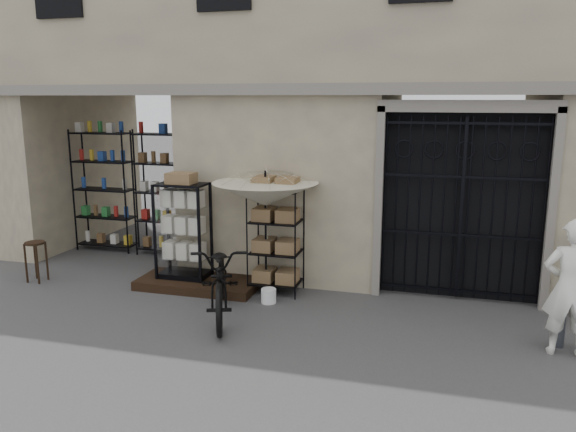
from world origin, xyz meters
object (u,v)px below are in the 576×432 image
(wire_rack, at_px, (276,240))
(bicycle, at_px, (222,316))
(market_umbrella, at_px, (265,188))
(white_bucket, at_px, (269,296))
(steel_bollard, at_px, (561,320))
(display_cabinet, at_px, (183,236))
(wooden_stool, at_px, (36,261))
(shopkeeper, at_px, (563,354))

(wire_rack, xyz_separation_m, bicycle, (-0.46, -1.21, -0.88))
(market_umbrella, relative_size, white_bucket, 10.31)
(market_umbrella, relative_size, steel_bollard, 3.32)
(wire_rack, relative_size, bicycle, 0.83)
(display_cabinet, bearing_deg, wire_rack, 24.66)
(wire_rack, height_order, bicycle, wire_rack)
(display_cabinet, height_order, bicycle, display_cabinet)
(white_bucket, bearing_deg, bicycle, -125.46)
(wooden_stool, distance_m, shopkeeper, 8.28)
(market_umbrella, relative_size, bicycle, 1.11)
(display_cabinet, distance_m, wire_rack, 1.59)
(display_cabinet, height_order, steel_bollard, display_cabinet)
(display_cabinet, distance_m, wooden_stool, 2.65)
(shopkeeper, bearing_deg, wire_rack, -16.18)
(bicycle, bearing_deg, shopkeeper, -21.44)
(market_umbrella, bearing_deg, steel_bollard, -12.93)
(shopkeeper, bearing_deg, white_bucket, -9.42)
(display_cabinet, distance_m, shopkeeper, 5.87)
(shopkeeper, bearing_deg, bicycle, 0.30)
(bicycle, xyz_separation_m, shopkeeper, (4.56, -0.03, 0.00))
(display_cabinet, xyz_separation_m, wooden_stool, (-2.55, -0.49, -0.50))
(market_umbrella, xyz_separation_m, white_bucket, (0.19, -0.46, -1.62))
(display_cabinet, bearing_deg, bicycle, -23.58)
(shopkeeper, bearing_deg, market_umbrella, -14.91)
(market_umbrella, xyz_separation_m, wooden_stool, (-3.99, -0.54, -1.36))
(market_umbrella, distance_m, white_bucket, 1.69)
(white_bucket, height_order, wooden_stool, wooden_stool)
(display_cabinet, distance_m, market_umbrella, 1.67)
(display_cabinet, height_order, wooden_stool, display_cabinet)
(market_umbrella, distance_m, shopkeeper, 4.74)
(white_bucket, height_order, shopkeeper, white_bucket)
(display_cabinet, distance_m, bicycle, 1.80)
(steel_bollard, height_order, shopkeeper, steel_bollard)
(bicycle, bearing_deg, steel_bollard, -18.75)
(white_bucket, relative_size, bicycle, 0.11)
(white_bucket, bearing_deg, wooden_stool, -178.98)
(wire_rack, bearing_deg, white_bucket, -97.12)
(shopkeeper, bearing_deg, wooden_stool, -3.85)
(wire_rack, distance_m, wooden_stool, 4.21)
(steel_bollard, bearing_deg, market_umbrella, 167.07)
(steel_bollard, bearing_deg, shopkeeper, -83.92)
(wire_rack, height_order, white_bucket, wire_rack)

